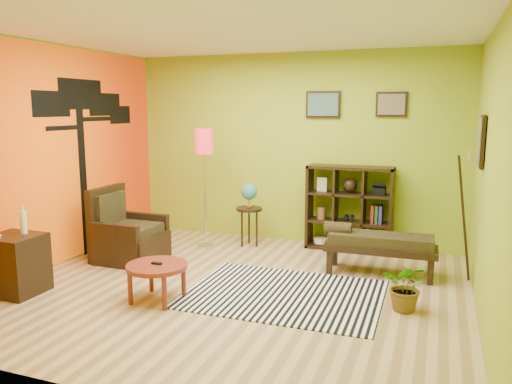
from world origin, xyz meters
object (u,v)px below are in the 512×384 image
(armchair, at_px, (127,238))
(globe_table, at_px, (249,199))
(cube_shelf, at_px, (350,208))
(potted_plant, at_px, (407,292))
(floor_lamp, at_px, (204,152))
(side_cabinet, at_px, (16,264))
(bench, at_px, (377,243))
(coffee_table, at_px, (157,269))

(armchair, relative_size, globe_table, 1.05)
(globe_table, relative_size, cube_shelf, 0.77)
(potted_plant, bearing_deg, floor_lamp, 154.24)
(floor_lamp, bearing_deg, potted_plant, -25.76)
(side_cabinet, xyz_separation_m, bench, (3.61, 2.00, 0.06))
(armchair, height_order, cube_shelf, cube_shelf)
(globe_table, bearing_deg, cube_shelf, 12.48)
(bench, distance_m, potted_plant, 1.14)
(coffee_table, xyz_separation_m, side_cabinet, (-1.55, -0.35, -0.01))
(coffee_table, height_order, potted_plant, coffee_table)
(coffee_table, bearing_deg, side_cabinet, -167.41)
(floor_lamp, relative_size, cube_shelf, 1.42)
(coffee_table, relative_size, potted_plant, 1.27)
(bench, bearing_deg, cube_shelf, 117.53)
(side_cabinet, xyz_separation_m, globe_table, (1.70, 2.65, 0.37))
(floor_lamp, xyz_separation_m, cube_shelf, (1.98, 0.60, -0.78))
(cube_shelf, height_order, potted_plant, cube_shelf)
(bench, bearing_deg, floor_lamp, 171.72)
(bench, bearing_deg, globe_table, 161.34)
(potted_plant, bearing_deg, side_cabinet, -166.52)
(armchair, distance_m, floor_lamp, 1.59)
(bench, bearing_deg, armchair, -170.51)
(side_cabinet, relative_size, globe_table, 1.04)
(side_cabinet, height_order, floor_lamp, floor_lamp)
(side_cabinet, height_order, cube_shelf, cube_shelf)
(armchair, height_order, globe_table, armchair)
(armchair, xyz_separation_m, cube_shelf, (2.71, 1.49, 0.31))
(globe_table, bearing_deg, armchair, -137.67)
(floor_lamp, relative_size, bench, 1.27)
(armchair, bearing_deg, side_cabinet, -105.39)
(coffee_table, distance_m, side_cabinet, 1.59)
(side_cabinet, relative_size, potted_plant, 1.91)
(side_cabinet, distance_m, floor_lamp, 2.83)
(side_cabinet, distance_m, potted_plant, 4.15)
(cube_shelf, distance_m, potted_plant, 2.23)
(floor_lamp, bearing_deg, globe_table, 26.49)
(armchair, distance_m, bench, 3.26)
(floor_lamp, bearing_deg, cube_shelf, 16.75)
(floor_lamp, xyz_separation_m, potted_plant, (2.90, -1.40, -1.19))
(side_cabinet, height_order, potted_plant, side_cabinet)
(bench, bearing_deg, coffee_table, -141.18)
(cube_shelf, bearing_deg, side_cabinet, -136.43)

